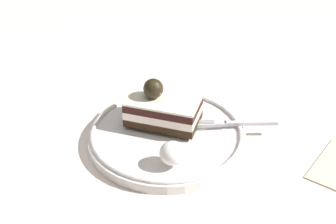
{
  "coord_description": "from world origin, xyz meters",
  "views": [
    {
      "loc": [
        -0.11,
        0.55,
        0.43
      ],
      "look_at": [
        -0.0,
        -0.0,
        0.05
      ],
      "focal_mm": 54.82,
      "sensor_mm": 36.0,
      "label": 1
    }
  ],
  "objects_px": {
    "dessert_plate": "(168,136)",
    "cake_slice": "(162,108)",
    "fork": "(233,123)",
    "whipped_cream_dollop": "(172,153)"
  },
  "relations": [
    {
      "from": "cake_slice",
      "to": "fork",
      "type": "distance_m",
      "value": 0.1
    },
    {
      "from": "dessert_plate",
      "to": "cake_slice",
      "type": "relative_size",
      "value": 2.05
    },
    {
      "from": "fork",
      "to": "whipped_cream_dollop",
      "type": "bearing_deg",
      "value": 54.45
    },
    {
      "from": "cake_slice",
      "to": "whipped_cream_dollop",
      "type": "bearing_deg",
      "value": 109.25
    },
    {
      "from": "fork",
      "to": "dessert_plate",
      "type": "bearing_deg",
      "value": 18.74
    },
    {
      "from": "dessert_plate",
      "to": "fork",
      "type": "bearing_deg",
      "value": -161.26
    },
    {
      "from": "cake_slice",
      "to": "fork",
      "type": "bearing_deg",
      "value": -174.12
    },
    {
      "from": "cake_slice",
      "to": "whipped_cream_dollop",
      "type": "distance_m",
      "value": 0.09
    },
    {
      "from": "dessert_plate",
      "to": "whipped_cream_dollop",
      "type": "height_order",
      "value": "whipped_cream_dollop"
    },
    {
      "from": "dessert_plate",
      "to": "fork",
      "type": "height_order",
      "value": "fork"
    }
  ]
}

